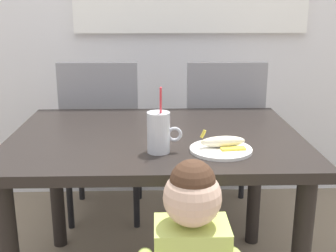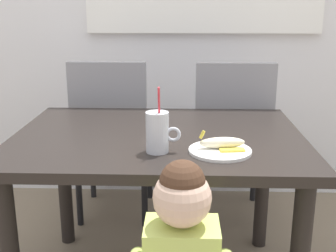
{
  "view_description": "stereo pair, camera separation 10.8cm",
  "coord_description": "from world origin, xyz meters",
  "px_view_note": "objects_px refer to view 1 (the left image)",
  "views": [
    {
      "loc": [
        -0.0,
        -1.73,
        1.26
      ],
      "look_at": [
        0.04,
        -0.09,
        0.79
      ],
      "focal_mm": 46.27,
      "sensor_mm": 36.0,
      "label": 1
    },
    {
      "loc": [
        0.1,
        -1.72,
        1.26
      ],
      "look_at": [
        0.04,
        -0.09,
        0.79
      ],
      "focal_mm": 46.27,
      "sensor_mm": 36.0,
      "label": 2
    }
  ],
  "objects_px": {
    "dining_chair_left": "(103,133)",
    "snack_plate": "(222,150)",
    "dining_table": "(157,158)",
    "milk_cup": "(160,135)",
    "peeled_banana": "(225,142)",
    "dining_chair_right": "(222,132)"
  },
  "relations": [
    {
      "from": "dining_chair_left",
      "to": "snack_plate",
      "type": "distance_m",
      "value": 1.05
    },
    {
      "from": "snack_plate",
      "to": "dining_table",
      "type": "bearing_deg",
      "value": 137.01
    },
    {
      "from": "dining_chair_left",
      "to": "milk_cup",
      "type": "height_order",
      "value": "milk_cup"
    },
    {
      "from": "snack_plate",
      "to": "dining_chair_left",
      "type": "bearing_deg",
      "value": 121.78
    },
    {
      "from": "dining_table",
      "to": "peeled_banana",
      "type": "distance_m",
      "value": 0.36
    },
    {
      "from": "dining_chair_left",
      "to": "dining_table",
      "type": "bearing_deg",
      "value": 114.93
    },
    {
      "from": "dining_table",
      "to": "dining_chair_left",
      "type": "xyz_separation_m",
      "value": [
        -0.3,
        0.65,
        -0.08
      ]
    },
    {
      "from": "milk_cup",
      "to": "peeled_banana",
      "type": "distance_m",
      "value": 0.24
    },
    {
      "from": "milk_cup",
      "to": "dining_chair_left",
      "type": "bearing_deg",
      "value": 109.75
    },
    {
      "from": "dining_chair_left",
      "to": "snack_plate",
      "type": "height_order",
      "value": "dining_chair_left"
    },
    {
      "from": "dining_table",
      "to": "peeled_banana",
      "type": "height_order",
      "value": "peeled_banana"
    },
    {
      "from": "dining_table",
      "to": "peeled_banana",
      "type": "relative_size",
      "value": 6.9
    },
    {
      "from": "dining_table",
      "to": "snack_plate",
      "type": "relative_size",
      "value": 5.22
    },
    {
      "from": "dining_chair_left",
      "to": "dining_chair_right",
      "type": "bearing_deg",
      "value": 178.77
    },
    {
      "from": "dining_chair_right",
      "to": "snack_plate",
      "type": "bearing_deg",
      "value": 80.93
    },
    {
      "from": "milk_cup",
      "to": "snack_plate",
      "type": "distance_m",
      "value": 0.24
    },
    {
      "from": "snack_plate",
      "to": "dining_chair_right",
      "type": "bearing_deg",
      "value": 80.93
    },
    {
      "from": "peeled_banana",
      "to": "dining_table",
      "type": "bearing_deg",
      "value": 139.94
    },
    {
      "from": "dining_table",
      "to": "milk_cup",
      "type": "height_order",
      "value": "milk_cup"
    },
    {
      "from": "milk_cup",
      "to": "snack_plate",
      "type": "bearing_deg",
      "value": 0.5
    },
    {
      "from": "peeled_banana",
      "to": "dining_chair_right",
      "type": "bearing_deg",
      "value": 81.48
    },
    {
      "from": "dining_table",
      "to": "snack_plate",
      "type": "distance_m",
      "value": 0.35
    }
  ]
}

